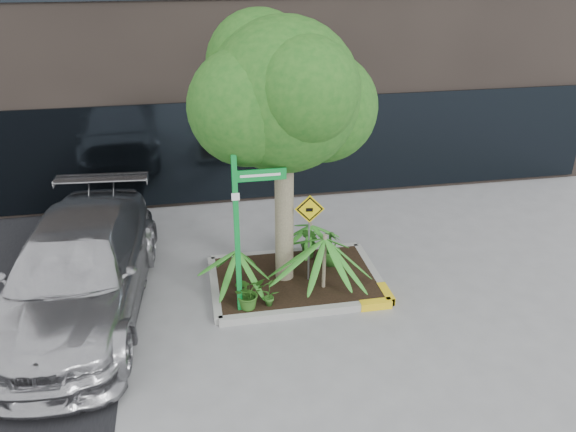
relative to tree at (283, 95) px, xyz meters
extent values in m
plane|color=gray|center=(0.01, -0.39, -3.76)|extent=(80.00, 80.00, 0.00)
cube|color=#9E9E99|center=(0.21, 1.01, -3.69)|extent=(3.20, 0.15, 0.15)
cube|color=#9E9E99|center=(0.21, -1.19, -3.69)|extent=(3.20, 0.15, 0.15)
cube|color=#9E9E99|center=(-1.39, -0.09, -3.69)|extent=(0.15, 2.20, 0.15)
cube|color=#9E9E99|center=(1.81, -0.09, -3.69)|extent=(0.15, 2.20, 0.15)
cube|color=yellow|center=(1.51, -1.19, -3.69)|extent=(0.60, 0.17, 0.15)
cube|color=black|center=(0.21, -0.09, -3.64)|extent=(3.05, 2.05, 0.06)
cylinder|color=tan|center=(0.00, -0.02, -2.10)|extent=(0.35, 0.35, 3.33)
cylinder|color=tan|center=(0.11, -0.02, -0.88)|extent=(0.63, 0.18, 1.08)
sphere|color=#1B5217|center=(0.00, -0.02, 0.00)|extent=(2.66, 2.66, 2.66)
sphere|color=#1B5217|center=(0.78, 0.31, -0.33)|extent=(2.00, 2.00, 2.00)
sphere|color=#1B5217|center=(-0.66, -0.24, -0.11)|extent=(2.00, 2.00, 2.00)
sphere|color=#1B5217|center=(0.22, -0.68, 0.23)|extent=(1.77, 1.77, 1.77)
sphere|color=#1B5217|center=(-0.33, 0.54, 0.45)|extent=(1.88, 1.88, 1.88)
cylinder|color=tan|center=(0.68, -0.52, -3.05)|extent=(0.07, 0.07, 1.12)
cylinder|color=tan|center=(-0.94, -0.32, -3.16)|extent=(0.07, 0.07, 0.91)
cylinder|color=tan|center=(0.71, 0.81, -3.26)|extent=(0.07, 0.07, 0.71)
imported|color=#AFAEB3|center=(-3.79, -0.26, -2.93)|extent=(2.77, 5.91, 1.67)
imported|color=#2B5D1A|center=(-0.82, -0.94, -3.30)|extent=(0.75, 0.75, 0.63)
imported|color=#255A1B|center=(1.03, 0.29, -3.23)|extent=(0.58, 0.58, 0.76)
imported|color=#2C621E|center=(-0.44, -0.94, -3.32)|extent=(0.42, 0.42, 0.59)
imported|color=#2A691E|center=(0.65, 0.63, -3.25)|extent=(0.53, 0.53, 0.72)
cube|color=#0D9434|center=(-0.98, -0.96, -2.21)|extent=(0.09, 0.09, 3.10)
cube|color=#0D9434|center=(-0.56, -0.96, -1.05)|extent=(0.86, 0.03, 0.20)
cube|color=#0D9434|center=(-0.98, -0.54, -0.83)|extent=(0.03, 0.86, 0.20)
cube|color=white|center=(-0.56, -0.98, -1.05)|extent=(0.67, 0.01, 0.04)
cube|color=white|center=(-1.00, -0.54, -0.83)|extent=(0.01, 0.67, 0.04)
cube|color=white|center=(-0.98, -1.01, -1.38)|extent=(0.13, 0.00, 0.13)
cylinder|color=slate|center=(0.45, -0.20, -2.78)|extent=(0.05, 0.06, 1.66)
cube|color=yellow|center=(0.45, -0.22, -2.08)|extent=(0.55, 0.09, 0.56)
cube|color=black|center=(0.45, -0.23, -2.08)|extent=(0.49, 0.07, 0.49)
cube|color=yellow|center=(0.45, -0.23, -2.08)|extent=(0.42, 0.06, 0.42)
cube|color=black|center=(0.44, -0.24, -2.09)|extent=(0.13, 0.02, 0.07)
camera|label=1|loc=(-1.66, -9.40, 2.30)|focal=35.00mm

